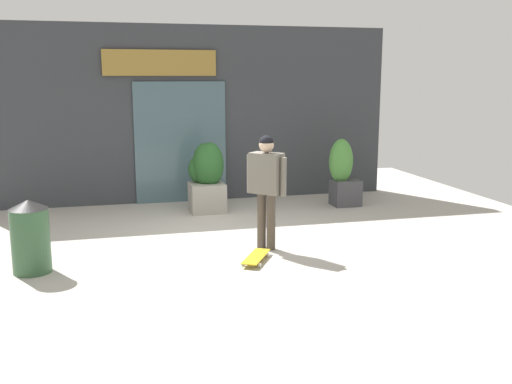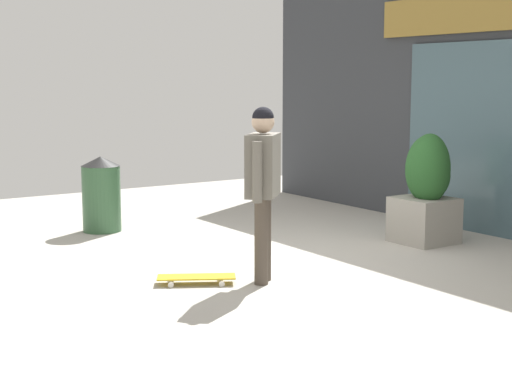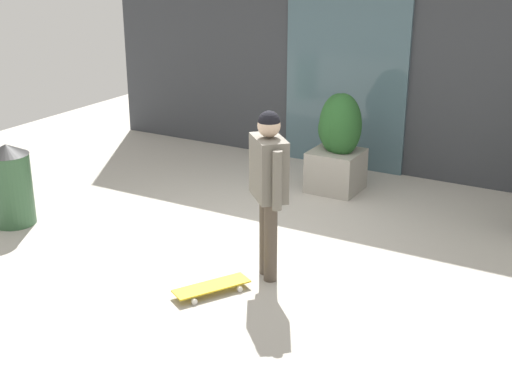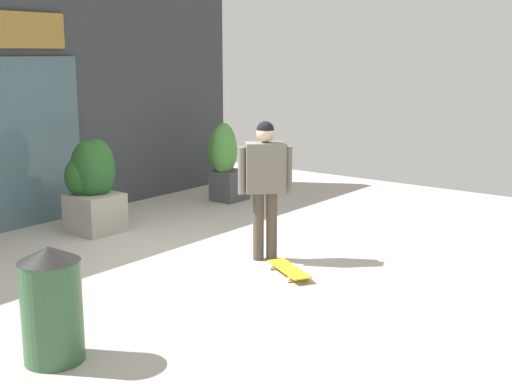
# 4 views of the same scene
# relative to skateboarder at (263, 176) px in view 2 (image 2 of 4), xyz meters

# --- Properties ---
(ground_plane) EXTENTS (12.00, 12.00, 0.00)m
(ground_plane) POSITION_rel_skateboarder_xyz_m (-0.59, 0.63, -1.02)
(ground_plane) COLOR #B2ADA3
(building_facade) EXTENTS (8.23, 0.31, 3.47)m
(building_facade) POSITION_rel_skateboarder_xyz_m (-0.60, 3.76, 0.70)
(building_facade) COLOR #383A3F
(building_facade) RESTS_ON ground_plane
(skateboarder) EXTENTS (0.51, 0.51, 1.66)m
(skateboarder) POSITION_rel_skateboarder_xyz_m (0.00, 0.00, 0.00)
(skateboarder) COLOR #4C4238
(skateboarder) RESTS_ON ground_plane
(skateboard) EXTENTS (0.55, 0.74, 0.08)m
(skateboard) POSITION_rel_skateboarder_xyz_m (-0.30, -0.56, -0.96)
(skateboard) COLOR gold
(skateboard) RESTS_ON ground_plane
(planter_box_right) EXTENTS (0.64, 0.69, 1.30)m
(planter_box_right) POSITION_rel_skateboarder_xyz_m (-0.43, 2.65, -0.34)
(planter_box_right) COLOR gray
(planter_box_right) RESTS_ON ground_plane
(trash_bin) EXTENTS (0.49, 0.49, 0.96)m
(trash_bin) POSITION_rel_skateboarder_xyz_m (-3.20, -0.28, -0.54)
(trash_bin) COLOR #335938
(trash_bin) RESTS_ON ground_plane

